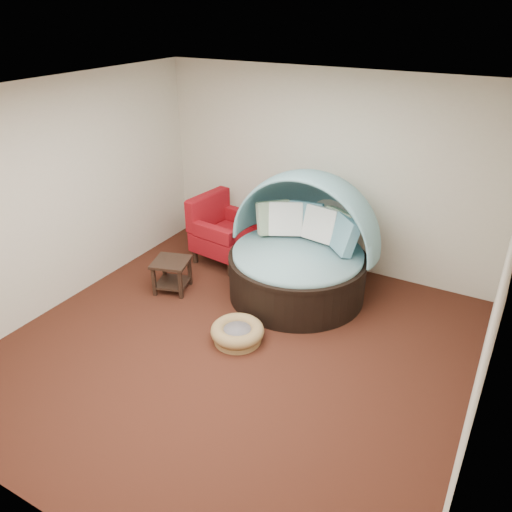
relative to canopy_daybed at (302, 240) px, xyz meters
The scene contains 10 objects.
floor 1.70m from the canopy_daybed, 94.77° to the right, with size 5.00×5.00×0.00m, color #462014.
wall_back 1.18m from the canopy_daybed, 97.29° to the left, with size 5.00×5.00×0.00m, color beige.
wall_front 4.06m from the canopy_daybed, 91.80° to the right, with size 5.00×5.00×0.00m, color beige.
wall_left 3.09m from the canopy_daybed, 150.06° to the right, with size 5.00×5.00×0.00m, color beige.
wall_right 2.88m from the canopy_daybed, 32.51° to the right, with size 5.00×5.00×0.00m, color beige.
ceiling 2.53m from the canopy_daybed, 94.77° to the right, with size 5.00×5.00×0.00m, color white.
canopy_daybed is the anchor object (origin of this frame).
pet_basket 1.54m from the canopy_daybed, 96.85° to the right, with size 0.82×0.82×0.22m.
red_armchair 1.48m from the canopy_daybed, 168.26° to the left, with size 0.96×0.96×1.01m.
side_table 1.81m from the canopy_daybed, 151.94° to the right, with size 0.58×0.58×0.45m.
Camera 1 is at (2.46, -3.91, 3.57)m, focal length 35.00 mm.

